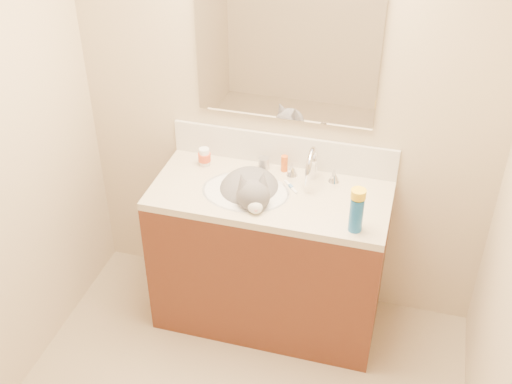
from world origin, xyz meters
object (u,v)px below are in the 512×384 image
Objects in this scene: silver_jar at (264,163)px; amber_bottle at (284,163)px; vanity_cabinet at (269,260)px; cat at (250,194)px; pill_bottle at (204,157)px; spray_can at (356,215)px; faucet at (312,168)px; basin at (246,203)px.

amber_bottle reaches higher than silver_jar.
vanity_cabinet is 0.44m from cat.
amber_bottle is (0.42, 0.06, -0.00)m from pill_bottle.
amber_bottle is at bearing 137.03° from spray_can.
pill_bottle reaches higher than silver_jar.
cat reaches higher than spray_can.
silver_jar is 0.11m from amber_bottle.
faucet is 0.43m from spray_can.
pill_bottle reaches higher than basin.
basin is 0.62m from spray_can.
basin is 0.25m from silver_jar.
vanity_cabinet is 13.45× the size of amber_bottle.
spray_can reaches higher than pill_bottle.
spray_can is (0.27, -0.33, 0.00)m from faucet.
silver_jar is 0.67m from spray_can.
pill_bottle is 1.10× the size of amber_bottle.
cat is 0.35m from pill_bottle.
cat is at bearing -28.83° from pill_bottle.
vanity_cabinet is at bearing -66.25° from silver_jar.
amber_bottle is (0.14, 0.24, 0.11)m from basin.
pill_bottle is (-0.58, 0.01, -0.04)m from faucet.
faucet is 3.14× the size of amber_bottle.
amber_bottle is (0.11, 0.01, 0.01)m from silver_jar.
faucet is at bearing -1.48° from pill_bottle.
amber_bottle is 0.59m from spray_can.
faucet is 1.61× the size of spray_can.
cat reaches higher than pill_bottle.
amber_bottle is at bearing 156.04° from faucet.
amber_bottle reaches higher than basin.
silver_jar is at bearing 167.26° from faucet.
silver_jar is at bearing 63.26° from cat.
silver_jar reaches higher than basin.
cat is (0.02, 0.02, 0.05)m from basin.
silver_jar is at bearing 8.24° from pill_bottle.
vanity_cabinet is 0.73m from spray_can.
silver_jar is at bearing -174.75° from amber_bottle.
basin is 0.38m from faucet.
spray_can is (0.85, -0.35, 0.04)m from pill_bottle.
basin is 4.59× the size of pill_bottle.
pill_bottle is 1.48× the size of silver_jar.
amber_bottle is at bearing 5.25° from silver_jar.
basin is 0.35m from pill_bottle.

